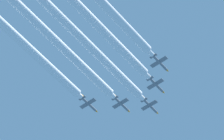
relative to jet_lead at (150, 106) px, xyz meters
The scene contains 9 objects.
jet_lead is the anchor object (origin of this frame).
jet_left_wingman 11.93m from the jet_lead, 131.24° to the right, with size 7.39×10.76×2.59m.
jet_right_wingman 12.38m from the jet_lead, 42.59° to the right, with size 7.39×10.76×2.59m.
jet_outer_left 25.07m from the jet_lead, 133.51° to the right, with size 7.39×10.76×2.59m.
jet_outer_right 24.77m from the jet_lead, 45.10° to the right, with size 7.39×10.76×2.59m.
smoke_trail_lead 42.01m from the jet_lead, 90.00° to the right, with size 3.46×74.16×3.46m.
smoke_trail_left_wingman 47.76m from the jet_lead, 99.43° to the right, with size 3.46×66.49×3.46m.
smoke_trail_right_wingman 53.15m from the jet_lead, 80.17° to the right, with size 3.46×78.19×3.46m.
smoke_trail_outer_left 55.56m from the jet_lead, 108.00° to the right, with size 3.46×59.54×3.46m.
Camera 1 is at (115.35, -165.51, 2.55)m, focal length 123.41 mm.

